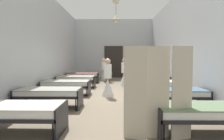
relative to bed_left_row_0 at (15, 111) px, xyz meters
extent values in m
cube|color=#7A6B56|center=(1.86, 3.80, -0.49)|extent=(6.41, 14.06, 0.10)
cube|color=silver|center=(1.86, 10.63, 1.77)|extent=(6.21, 0.20, 4.42)
cube|color=silver|center=(-1.15, 3.80, 1.77)|extent=(0.20, 13.46, 4.42)
cube|color=silver|center=(4.86, 3.80, 1.77)|extent=(0.20, 13.46, 4.42)
cube|color=#2D2823|center=(1.86, 10.51, 0.76)|extent=(1.40, 0.06, 2.40)
sphere|color=beige|center=(2.00, 3.80, 3.29)|extent=(0.28, 0.28, 0.28)
cylinder|color=brown|center=(2.02, 6.94, 3.73)|extent=(0.02, 0.02, 0.51)
cone|color=beige|center=(2.02, 6.94, 3.32)|extent=(0.44, 0.44, 0.28)
sphere|color=beige|center=(2.02, 6.94, 3.10)|extent=(0.28, 0.28, 0.28)
cylinder|color=black|center=(0.87, -0.36, -0.27)|extent=(0.03, 0.03, 0.34)
cylinder|color=black|center=(0.87, 0.36, -0.27)|extent=(0.03, 0.03, 0.34)
cube|color=black|center=(0.00, 0.00, -0.06)|extent=(1.90, 0.84, 0.07)
cube|color=black|center=(0.93, 0.00, -0.15)|extent=(0.04, 0.84, 0.57)
cube|color=white|center=(0.00, 0.00, 0.04)|extent=(1.82, 0.78, 0.14)
cube|color=beige|center=(0.00, 0.00, 0.12)|extent=(1.86, 0.82, 0.02)
cylinder|color=black|center=(2.84, -0.36, -0.27)|extent=(0.03, 0.03, 0.34)
cylinder|color=black|center=(2.84, 0.36, -0.27)|extent=(0.03, 0.03, 0.34)
cube|color=black|center=(3.71, 0.00, -0.06)|extent=(1.90, 0.84, 0.07)
cube|color=black|center=(2.78, 0.00, -0.15)|extent=(0.04, 0.84, 0.57)
cube|color=white|center=(3.71, 0.00, 0.04)|extent=(1.82, 0.78, 0.14)
cube|color=slate|center=(3.71, 0.00, 0.12)|extent=(1.86, 0.82, 0.02)
cylinder|color=black|center=(-0.87, 1.54, -0.27)|extent=(0.03, 0.03, 0.34)
cylinder|color=black|center=(-0.87, 2.26, -0.27)|extent=(0.03, 0.03, 0.34)
cylinder|color=black|center=(0.87, 1.54, -0.27)|extent=(0.03, 0.03, 0.34)
cylinder|color=black|center=(0.87, 2.26, -0.27)|extent=(0.03, 0.03, 0.34)
cube|color=black|center=(0.00, 1.90, -0.06)|extent=(1.90, 0.84, 0.07)
cube|color=black|center=(-0.93, 1.90, -0.15)|extent=(0.04, 0.84, 0.57)
cube|color=black|center=(0.93, 1.90, -0.15)|extent=(0.04, 0.84, 0.57)
cube|color=white|center=(0.00, 1.90, 0.04)|extent=(1.82, 0.78, 0.14)
cube|color=#9E9E93|center=(0.00, 1.90, 0.12)|extent=(1.86, 0.82, 0.02)
cylinder|color=black|center=(2.84, 1.54, -0.27)|extent=(0.03, 0.03, 0.34)
cylinder|color=black|center=(2.84, 2.26, -0.27)|extent=(0.03, 0.03, 0.34)
cylinder|color=black|center=(4.58, 1.54, -0.27)|extent=(0.03, 0.03, 0.34)
cylinder|color=black|center=(4.58, 2.26, -0.27)|extent=(0.03, 0.03, 0.34)
cube|color=black|center=(3.71, 1.90, -0.06)|extent=(1.90, 0.84, 0.07)
cube|color=black|center=(2.78, 1.90, -0.15)|extent=(0.04, 0.84, 0.57)
cube|color=black|center=(4.64, 1.90, -0.15)|extent=(0.04, 0.84, 0.57)
cube|color=white|center=(3.71, 1.90, 0.04)|extent=(1.82, 0.78, 0.14)
cube|color=slate|center=(3.71, 1.90, 0.12)|extent=(1.86, 0.82, 0.02)
cylinder|color=black|center=(-0.87, 3.44, -0.27)|extent=(0.03, 0.03, 0.34)
cylinder|color=black|center=(-0.87, 4.16, -0.27)|extent=(0.03, 0.03, 0.34)
cylinder|color=black|center=(0.87, 3.44, -0.27)|extent=(0.03, 0.03, 0.34)
cylinder|color=black|center=(0.87, 4.16, -0.27)|extent=(0.03, 0.03, 0.34)
cube|color=black|center=(0.00, 3.80, -0.06)|extent=(1.90, 0.84, 0.07)
cube|color=black|center=(-0.93, 3.80, -0.15)|extent=(0.04, 0.84, 0.57)
cube|color=black|center=(0.93, 3.80, -0.15)|extent=(0.04, 0.84, 0.57)
cube|color=white|center=(0.00, 3.80, 0.04)|extent=(1.82, 0.78, 0.14)
cube|color=#9E9E93|center=(0.00, 3.80, 0.12)|extent=(1.86, 0.82, 0.02)
cylinder|color=black|center=(2.84, 3.44, -0.27)|extent=(0.03, 0.03, 0.34)
cylinder|color=black|center=(2.84, 4.16, -0.27)|extent=(0.03, 0.03, 0.34)
cylinder|color=black|center=(4.58, 3.44, -0.27)|extent=(0.03, 0.03, 0.34)
cylinder|color=black|center=(4.58, 4.16, -0.27)|extent=(0.03, 0.03, 0.34)
cube|color=black|center=(3.71, 3.80, -0.06)|extent=(1.90, 0.84, 0.07)
cube|color=black|center=(2.78, 3.80, -0.15)|extent=(0.04, 0.84, 0.57)
cube|color=black|center=(4.64, 3.80, -0.15)|extent=(0.04, 0.84, 0.57)
cube|color=white|center=(3.71, 3.80, 0.04)|extent=(1.82, 0.78, 0.14)
cube|color=beige|center=(3.71, 3.80, 0.12)|extent=(1.86, 0.82, 0.02)
cylinder|color=black|center=(-0.87, 5.34, -0.27)|extent=(0.03, 0.03, 0.34)
cylinder|color=black|center=(-0.87, 6.06, -0.27)|extent=(0.03, 0.03, 0.34)
cylinder|color=black|center=(0.87, 5.34, -0.27)|extent=(0.03, 0.03, 0.34)
cylinder|color=black|center=(0.87, 6.06, -0.27)|extent=(0.03, 0.03, 0.34)
cube|color=black|center=(0.00, 5.70, -0.06)|extent=(1.90, 0.84, 0.07)
cube|color=black|center=(-0.93, 5.70, -0.15)|extent=(0.04, 0.84, 0.57)
cube|color=black|center=(0.93, 5.70, -0.15)|extent=(0.04, 0.84, 0.57)
cube|color=silver|center=(0.00, 5.70, 0.04)|extent=(1.82, 0.78, 0.14)
cube|color=#9E9E93|center=(0.00, 5.70, 0.12)|extent=(1.86, 0.82, 0.02)
cylinder|color=black|center=(2.84, 5.34, -0.27)|extent=(0.03, 0.03, 0.34)
cylinder|color=black|center=(2.84, 6.06, -0.27)|extent=(0.03, 0.03, 0.34)
cylinder|color=black|center=(4.58, 5.34, -0.27)|extent=(0.03, 0.03, 0.34)
cylinder|color=black|center=(4.58, 6.06, -0.27)|extent=(0.03, 0.03, 0.34)
cube|color=black|center=(3.71, 5.70, -0.06)|extent=(1.90, 0.84, 0.07)
cube|color=black|center=(2.78, 5.70, -0.15)|extent=(0.04, 0.84, 0.57)
cube|color=black|center=(4.64, 5.70, -0.15)|extent=(0.04, 0.84, 0.57)
cube|color=silver|center=(3.71, 5.70, 0.04)|extent=(1.82, 0.78, 0.14)
cube|color=#8C4C47|center=(3.71, 5.70, 0.12)|extent=(1.86, 0.82, 0.02)
cylinder|color=black|center=(-0.87, 7.24, -0.27)|extent=(0.03, 0.03, 0.34)
cylinder|color=black|center=(-0.87, 7.96, -0.27)|extent=(0.03, 0.03, 0.34)
cylinder|color=black|center=(0.87, 7.24, -0.27)|extent=(0.03, 0.03, 0.34)
cylinder|color=black|center=(0.87, 7.96, -0.27)|extent=(0.03, 0.03, 0.34)
cube|color=black|center=(0.00, 7.60, -0.06)|extent=(1.90, 0.84, 0.07)
cube|color=black|center=(-0.93, 7.60, -0.15)|extent=(0.04, 0.84, 0.57)
cube|color=black|center=(0.93, 7.60, -0.15)|extent=(0.04, 0.84, 0.57)
cube|color=white|center=(0.00, 7.60, 0.04)|extent=(1.82, 0.78, 0.14)
cube|color=#8C4C47|center=(0.00, 7.60, 0.12)|extent=(1.86, 0.82, 0.02)
cylinder|color=black|center=(2.84, 7.24, -0.27)|extent=(0.03, 0.03, 0.34)
cylinder|color=black|center=(2.84, 7.96, -0.27)|extent=(0.03, 0.03, 0.34)
cylinder|color=black|center=(4.58, 7.24, -0.27)|extent=(0.03, 0.03, 0.34)
cylinder|color=black|center=(4.58, 7.96, -0.27)|extent=(0.03, 0.03, 0.34)
cube|color=black|center=(3.71, 7.60, -0.06)|extent=(1.90, 0.84, 0.07)
cube|color=black|center=(2.78, 7.60, -0.15)|extent=(0.04, 0.84, 0.57)
cube|color=black|center=(4.64, 7.60, -0.15)|extent=(0.04, 0.84, 0.57)
cube|color=white|center=(3.71, 7.60, 0.04)|extent=(1.82, 0.78, 0.14)
cube|color=#8C4C47|center=(3.71, 7.60, 0.12)|extent=(1.86, 0.82, 0.02)
cone|color=white|center=(1.24, 8.45, -0.09)|extent=(0.52, 0.52, 0.70)
cylinder|color=white|center=(1.24, 8.45, 0.54)|extent=(0.30, 0.30, 0.55)
sphere|color=beige|center=(1.24, 8.45, 0.92)|extent=(0.22, 0.22, 0.22)
cone|color=white|center=(1.24, 8.45, 1.00)|extent=(0.18, 0.18, 0.10)
cone|color=white|center=(2.46, 6.23, -0.09)|extent=(0.52, 0.52, 0.70)
cylinder|color=white|center=(2.46, 6.23, 0.54)|extent=(0.30, 0.30, 0.55)
sphere|color=tan|center=(2.46, 6.23, 0.92)|extent=(0.22, 0.22, 0.22)
cone|color=white|center=(2.46, 6.23, 1.00)|extent=(0.18, 0.18, 0.10)
cone|color=white|center=(1.69, 3.54, -0.09)|extent=(0.52, 0.52, 0.70)
cylinder|color=white|center=(1.69, 3.54, 0.54)|extent=(0.30, 0.30, 0.55)
sphere|color=tan|center=(1.69, 3.54, 0.92)|extent=(0.22, 0.22, 0.22)
cone|color=white|center=(1.69, 3.54, 1.00)|extent=(0.18, 0.18, 0.10)
cylinder|color=#515B70|center=(3.36, 3.77, 0.43)|extent=(0.32, 0.32, 0.58)
cube|color=#515B70|center=(3.36, 3.77, 0.18)|extent=(0.44, 0.44, 0.08)
sphere|color=#846047|center=(3.36, 3.77, 0.83)|extent=(0.22, 0.22, 0.22)
cylinder|color=brown|center=(1.54, 7.68, -0.29)|extent=(0.30, 0.30, 0.29)
cylinder|color=brown|center=(1.54, 7.68, -0.05)|extent=(0.06, 0.06, 0.20)
cone|color=#3D7A42|center=(1.54, 7.68, 0.43)|extent=(0.56, 0.56, 0.75)
cube|color=#BCB29E|center=(2.34, -0.24, 0.41)|extent=(0.41, 0.14, 1.70)
cube|color=#BCB29E|center=(2.76, -0.18, 0.41)|extent=(0.42, 0.04, 1.70)
cube|color=#BCB29E|center=(3.18, -0.24, 0.41)|extent=(0.41, 0.16, 1.70)
camera|label=1|loc=(1.98, -3.53, 1.05)|focal=29.47mm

